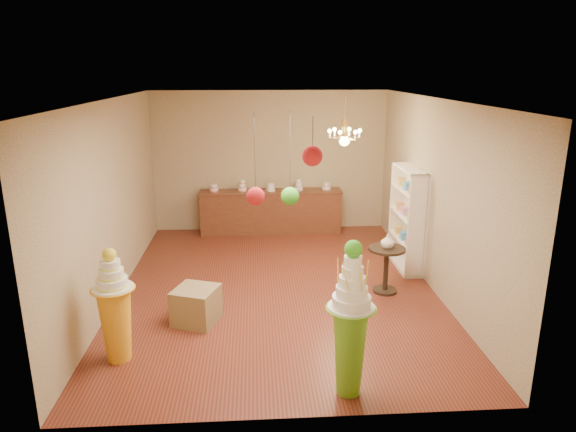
{
  "coord_description": "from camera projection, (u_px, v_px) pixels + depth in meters",
  "views": [
    {
      "loc": [
        -0.33,
        -7.7,
        3.44
      ],
      "look_at": [
        0.18,
        0.0,
        1.21
      ],
      "focal_mm": 32.0,
      "sensor_mm": 36.0,
      "label": 1
    }
  ],
  "objects": [
    {
      "name": "pedestal_green",
      "position": [
        350.0,
        332.0,
        5.46
      ],
      "size": [
        0.62,
        0.62,
        1.77
      ],
      "rotation": [
        0.0,
        0.0,
        -0.3
      ],
      "color": "#6BBD29",
      "rests_on": "floor"
    },
    {
      "name": "floor",
      "position": [
        277.0,
        288.0,
        8.35
      ],
      "size": [
        6.5,
        6.5,
        0.0
      ],
      "primitive_type": "plane",
      "color": "#60271A",
      "rests_on": "ground"
    },
    {
      "name": "ceiling",
      "position": [
        276.0,
        99.0,
        7.52
      ],
      "size": [
        6.5,
        6.5,
        0.0
      ],
      "primitive_type": "plane",
      "rotation": [
        3.14,
        0.0,
        0.0
      ],
      "color": "white",
      "rests_on": "ground"
    },
    {
      "name": "round_table",
      "position": [
        386.0,
        263.0,
        8.08
      ],
      "size": [
        0.68,
        0.68,
        0.74
      ],
      "rotation": [
        0.0,
        0.0,
        -0.21
      ],
      "color": "black",
      "rests_on": "floor"
    },
    {
      "name": "burlap_riser",
      "position": [
        196.0,
        305.0,
        7.16
      ],
      "size": [
        0.72,
        0.72,
        0.51
      ],
      "primitive_type": "cube",
      "rotation": [
        0.0,
        0.0,
        -0.35
      ],
      "color": "olive",
      "rests_on": "floor"
    },
    {
      "name": "pom_red_left",
      "position": [
        256.0,
        196.0,
        5.51
      ],
      "size": [
        0.2,
        0.2,
        0.99
      ],
      "color": "#3E342D",
      "rests_on": "ceiling"
    },
    {
      "name": "pom_red_right",
      "position": [
        312.0,
        156.0,
        5.0
      ],
      "size": [
        0.2,
        0.2,
        0.49
      ],
      "color": "#3E342D",
      "rests_on": "ceiling"
    },
    {
      "name": "wall_right",
      "position": [
        435.0,
        196.0,
        8.09
      ],
      "size": [
        0.04,
        6.5,
        3.0
      ],
      "primitive_type": "cube",
      "color": "tan",
      "rests_on": "ground"
    },
    {
      "name": "vase",
      "position": [
        388.0,
        241.0,
        7.97
      ],
      "size": [
        0.24,
        0.24,
        0.22
      ],
      "primitive_type": "imported",
      "rotation": [
        0.0,
        0.0,
        0.19
      ],
      "color": "white",
      "rests_on": "round_table"
    },
    {
      "name": "chandelier",
      "position": [
        344.0,
        138.0,
        8.71
      ],
      "size": [
        0.63,
        0.63,
        0.85
      ],
      "rotation": [
        0.0,
        0.0,
        0.05
      ],
      "color": "gold",
      "rests_on": "ceiling"
    },
    {
      "name": "wall_front",
      "position": [
        292.0,
        282.0,
        4.82
      ],
      "size": [
        5.0,
        0.04,
        3.0
      ],
      "primitive_type": "cube",
      "color": "tan",
      "rests_on": "ground"
    },
    {
      "name": "pedestal_orange",
      "position": [
        115.0,
        314.0,
        6.14
      ],
      "size": [
        0.63,
        0.63,
        1.44
      ],
      "rotation": [
        0.0,
        0.0,
        -0.4
      ],
      "color": "gold",
      "rests_on": "floor"
    },
    {
      "name": "wall_back",
      "position": [
        270.0,
        162.0,
        11.05
      ],
      "size": [
        5.0,
        0.04,
        3.0
      ],
      "primitive_type": "cube",
      "color": "tan",
      "rests_on": "ground"
    },
    {
      "name": "shelving_unit",
      "position": [
        407.0,
        218.0,
        9.02
      ],
      "size": [
        0.33,
        1.2,
        1.8
      ],
      "color": "white",
      "rests_on": "floor"
    },
    {
      "name": "wall_left",
      "position": [
        112.0,
        201.0,
        7.78
      ],
      "size": [
        0.04,
        6.5,
        3.0
      ],
      "primitive_type": "cube",
      "color": "tan",
      "rests_on": "ground"
    },
    {
      "name": "sideboard",
      "position": [
        271.0,
        211.0,
        11.07
      ],
      "size": [
        3.04,
        0.54,
        1.16
      ],
      "color": "#5C301D",
      "rests_on": "floor"
    },
    {
      "name": "pom_green_mid",
      "position": [
        290.0,
        196.0,
        5.89
      ],
      "size": [
        0.21,
        0.21,
        1.08
      ],
      "color": "#3E342D",
      "rests_on": "ceiling"
    }
  ]
}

